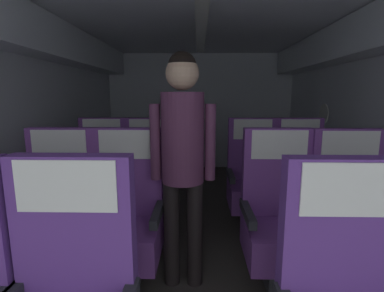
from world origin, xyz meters
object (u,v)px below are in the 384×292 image
at_px(seat_b_right_aisle, 350,224).
at_px(seat_b_left_window, 59,220).
at_px(flight_attendant, 183,148).
at_px(seat_b_left_aisle, 126,221).
at_px(seat_c_left_aisle, 148,182).
at_px(seat_b_right_window, 279,222).
at_px(seat_c_left_window, 102,181).
at_px(seat_c_right_window, 252,182).
at_px(seat_c_right_aisle, 300,182).

bearing_deg(seat_b_right_aisle, seat_b_left_window, 179.63).
xyz_separation_m(seat_b_right_aisle, flight_attendant, (-1.12, 0.02, 0.51)).
distance_m(seat_b_left_window, seat_b_left_aisle, 0.47).
distance_m(seat_c_left_aisle, flight_attendant, 1.11).
relative_size(seat_b_left_aisle, seat_b_right_window, 1.00).
height_order(seat_b_left_window, seat_c_left_window, same).
bearing_deg(seat_c_left_window, seat_c_right_window, 0.02).
bearing_deg(seat_b_left_aisle, seat_b_right_aisle, -0.47).
height_order(seat_b_left_window, seat_b_right_window, same).
relative_size(seat_c_right_aisle, seat_c_right_window, 1.00).
relative_size(seat_b_left_window, seat_b_right_window, 1.00).
height_order(seat_b_right_window, flight_attendant, flight_attendant).
distance_m(seat_b_left_window, seat_b_right_aisle, 1.99).
height_order(seat_c_left_window, seat_c_right_aisle, same).
height_order(seat_b_right_window, seat_c_left_window, same).
relative_size(seat_c_left_aisle, seat_c_right_aisle, 1.00).
bearing_deg(seat_c_right_window, seat_b_right_aisle, -62.65).
height_order(seat_b_left_window, seat_b_left_aisle, same).
bearing_deg(seat_b_right_aisle, seat_c_left_aisle, 148.92).
relative_size(seat_b_right_aisle, seat_c_right_window, 1.00).
relative_size(seat_c_left_window, seat_c_left_aisle, 1.00).
height_order(seat_b_left_aisle, seat_c_left_window, same).
height_order(seat_c_left_aisle, seat_c_right_aisle, same).
bearing_deg(seat_c_right_aisle, seat_c_right_window, -177.77).
bearing_deg(seat_c_left_aisle, seat_b_left_window, -116.99).
bearing_deg(seat_b_left_aisle, seat_b_left_window, 179.95).
distance_m(seat_b_left_window, seat_c_right_aisle, 2.19).
bearing_deg(seat_c_right_window, seat_b_right_window, -89.19).
height_order(seat_b_right_aisle, seat_b_right_window, same).
bearing_deg(seat_b_right_window, seat_b_left_aisle, -179.34).
xyz_separation_m(seat_b_right_aisle, seat_c_left_aisle, (-1.53, 0.92, 0.00)).
distance_m(seat_b_right_aisle, seat_b_right_window, 0.47).
bearing_deg(seat_b_right_window, seat_c_right_window, 90.81).
relative_size(seat_b_left_aisle, seat_c_left_aisle, 1.00).
xyz_separation_m(seat_b_left_window, seat_c_left_aisle, (0.46, 0.91, 0.00)).
distance_m(seat_b_left_window, seat_c_left_window, 0.91).
bearing_deg(seat_c_right_aisle, seat_b_right_aisle, -89.85).
xyz_separation_m(seat_b_left_window, seat_b_right_aisle, (1.99, -0.01, 0.00)).
bearing_deg(seat_b_left_aisle, seat_c_right_window, 41.33).
relative_size(seat_b_right_aisle, seat_c_left_aisle, 1.00).
distance_m(seat_b_right_aisle, seat_c_left_window, 2.20).
relative_size(seat_b_right_window, seat_c_left_aisle, 1.00).
xyz_separation_m(seat_b_left_aisle, seat_c_left_aisle, (-0.01, 0.91, 0.00)).
distance_m(seat_c_right_aisle, flight_attendant, 1.54).
distance_m(seat_b_right_aisle, seat_c_right_window, 1.04).
xyz_separation_m(seat_b_left_aisle, seat_b_right_window, (1.05, 0.01, 0.00)).
bearing_deg(flight_attendant, seat_b_left_aisle, 173.98).
xyz_separation_m(seat_c_left_aisle, seat_c_right_window, (1.05, 0.01, 0.00)).
bearing_deg(flight_attendant, seat_b_left_window, 173.32).
xyz_separation_m(seat_b_right_window, flight_attendant, (-0.66, -0.00, 0.51)).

